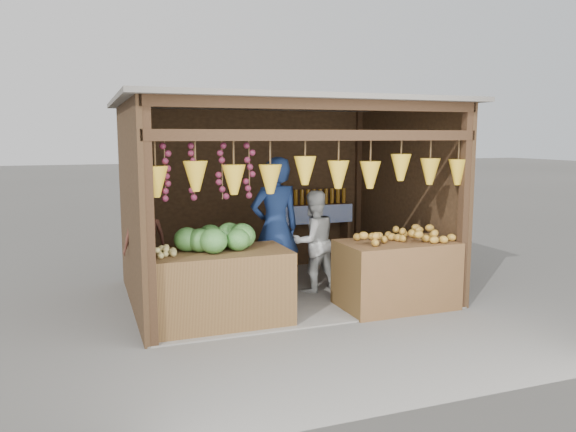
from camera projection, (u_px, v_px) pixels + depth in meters
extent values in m
plane|color=#514F49|center=(281.00, 293.00, 7.90)|extent=(80.00, 80.00, 0.00)
cube|color=slate|center=(281.00, 292.00, 7.90)|extent=(4.00, 3.00, 0.02)
cube|color=black|center=(250.00, 192.00, 9.11)|extent=(4.00, 0.06, 2.60)
cube|color=black|center=(130.00, 208.00, 7.03)|extent=(0.06, 3.00, 2.60)
cube|color=black|center=(406.00, 196.00, 8.40)|extent=(0.06, 3.00, 2.60)
cube|color=#605B54|center=(280.00, 103.00, 7.53)|extent=(4.30, 3.30, 0.06)
cube|color=black|center=(149.00, 224.00, 5.71)|extent=(0.11, 0.11, 2.60)
cube|color=black|center=(464.00, 208.00, 7.04)|extent=(0.11, 0.11, 2.60)
cube|color=black|center=(126.00, 196.00, 8.39)|extent=(0.11, 0.11, 2.60)
cube|color=black|center=(358.00, 188.00, 9.72)|extent=(0.11, 0.11, 2.60)
cube|color=black|center=(324.00, 135.00, 6.25)|extent=(4.00, 0.12, 0.12)
cube|color=black|center=(324.00, 104.00, 6.20)|extent=(4.00, 0.12, 0.12)
cube|color=#382314|center=(314.00, 205.00, 9.32)|extent=(1.25, 0.30, 0.05)
cube|color=#382314|center=(281.00, 239.00, 9.19)|extent=(0.05, 0.28, 1.05)
cube|color=#382314|center=(345.00, 234.00, 9.59)|extent=(0.05, 0.28, 1.05)
cube|color=blue|center=(318.00, 214.00, 9.19)|extent=(1.25, 0.02, 0.30)
cube|color=#472E17|center=(219.00, 288.00, 6.54)|extent=(1.62, 0.85, 0.87)
cube|color=#4E371A|center=(396.00, 274.00, 7.21)|extent=(1.45, 0.85, 0.86)
cube|color=black|center=(147.00, 292.00, 7.37)|extent=(0.33, 0.33, 0.31)
imported|color=navy|center=(275.00, 228.00, 7.56)|extent=(0.74, 0.52, 1.92)
imported|color=silver|center=(313.00, 241.00, 7.90)|extent=(0.78, 0.65, 1.44)
imported|color=#532C21|center=(145.00, 239.00, 7.27)|extent=(0.57, 0.39, 1.13)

